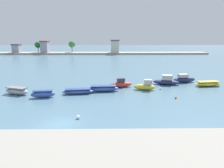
# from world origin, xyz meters

# --- Properties ---
(ground_plane) EXTENTS (400.00, 400.00, 0.00)m
(ground_plane) POSITION_xyz_m (0.00, 0.00, 0.00)
(ground_plane) COLOR slate
(seawall_embankment) EXTENTS (95.41, 7.44, 1.66)m
(seawall_embankment) POSITION_xyz_m (0.00, -8.46, 0.83)
(seawall_embankment) COLOR gray
(seawall_embankment) RESTS_ON ground
(moored_boat_1) EXTENTS (4.60, 2.93, 1.19)m
(moored_boat_1) POSITION_xyz_m (-9.68, 12.15, 0.57)
(moored_boat_1) COLOR #9E9EA3
(moored_boat_1) RESTS_ON ground
(moored_boat_2) EXTENTS (3.82, 1.59, 1.14)m
(moored_boat_2) POSITION_xyz_m (-4.83, 10.22, 0.55)
(moored_boat_2) COLOR #3856A8
(moored_boat_2) RESTS_ON ground
(moored_boat_3) EXTENTS (5.33, 2.17, 0.86)m
(moored_boat_3) POSITION_xyz_m (0.31, 12.36, 0.41)
(moored_boat_3) COLOR #3856A8
(moored_boat_3) RESTS_ON ground
(moored_boat_4) EXTENTS (5.53, 2.03, 1.03)m
(moored_boat_4) POSITION_xyz_m (4.47, 13.81, 0.50)
(moored_boat_4) COLOR #3856A8
(moored_boat_4) RESTS_ON ground
(moored_boat_5) EXTENTS (4.53, 2.22, 1.70)m
(moored_boat_5) POSITION_xyz_m (7.63, 16.77, 0.60)
(moored_boat_5) COLOR #C63833
(moored_boat_5) RESTS_ON ground
(moored_boat_6) EXTENTS (3.97, 1.93, 1.89)m
(moored_boat_6) POSITION_xyz_m (11.87, 14.68, 0.70)
(moored_boat_6) COLOR yellow
(moored_boat_6) RESTS_ON ground
(moored_boat_7) EXTENTS (5.37, 3.09, 1.90)m
(moored_boat_7) POSITION_xyz_m (16.77, 18.80, 0.69)
(moored_boat_7) COLOR navy
(moored_boat_7) RESTS_ON ground
(moored_boat_8) EXTENTS (5.01, 2.32, 1.74)m
(moored_boat_8) POSITION_xyz_m (20.94, 20.77, 0.68)
(moored_boat_8) COLOR navy
(moored_boat_8) RESTS_ON ground
(moored_boat_9) EXTENTS (5.39, 2.51, 0.95)m
(moored_boat_9) POSITION_xyz_m (24.35, 17.39, 0.46)
(moored_boat_9) COLOR yellow
(moored_boat_9) RESTS_ON ground
(mooring_buoy_0) EXTENTS (0.33, 0.33, 0.33)m
(mooring_buoy_0) POSITION_xyz_m (14.67, 14.92, 0.16)
(mooring_buoy_0) COLOR white
(mooring_buoy_0) RESTS_ON ground
(mooring_buoy_1) EXTENTS (0.35, 0.35, 0.35)m
(mooring_buoy_1) POSITION_xyz_m (15.70, 9.33, 0.17)
(mooring_buoy_1) COLOR orange
(mooring_buoy_1) RESTS_ON ground
(mooring_buoy_2) EXTENTS (0.43, 0.43, 0.43)m
(mooring_buoy_2) POSITION_xyz_m (1.87, 1.52, 0.22)
(mooring_buoy_2) COLOR white
(mooring_buoy_2) RESTS_ON ground
(distant_shoreline) EXTENTS (113.33, 8.48, 7.46)m
(distant_shoreline) POSITION_xyz_m (-5.22, 90.17, 1.56)
(distant_shoreline) COLOR #9E998C
(distant_shoreline) RESTS_ON ground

